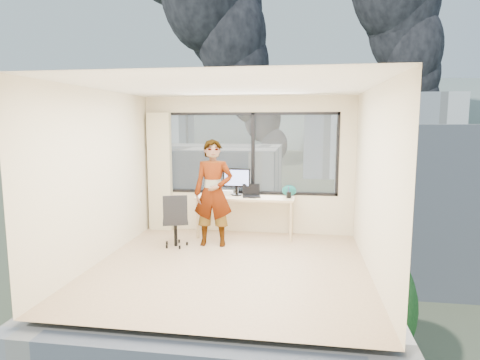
% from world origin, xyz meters
% --- Properties ---
extents(floor, '(4.00, 4.00, 0.01)m').
position_xyz_m(floor, '(0.00, 0.00, 0.00)').
color(floor, tan).
rests_on(floor, ground).
extents(ceiling, '(4.00, 4.00, 0.01)m').
position_xyz_m(ceiling, '(0.00, 0.00, 2.60)').
color(ceiling, white).
rests_on(ceiling, ground).
extents(wall_front, '(4.00, 0.01, 2.60)m').
position_xyz_m(wall_front, '(0.00, -2.00, 1.30)').
color(wall_front, beige).
rests_on(wall_front, ground).
extents(wall_left, '(0.01, 4.00, 2.60)m').
position_xyz_m(wall_left, '(-2.00, 0.00, 1.30)').
color(wall_left, beige).
rests_on(wall_left, ground).
extents(wall_right, '(0.01, 4.00, 2.60)m').
position_xyz_m(wall_right, '(2.00, 0.00, 1.30)').
color(wall_right, beige).
rests_on(wall_right, ground).
extents(window_wall, '(3.30, 0.16, 1.55)m').
position_xyz_m(window_wall, '(0.05, 2.00, 1.52)').
color(window_wall, black).
rests_on(window_wall, ground).
extents(curtain, '(0.45, 0.14, 2.30)m').
position_xyz_m(curtain, '(-1.72, 1.88, 1.15)').
color(curtain, beige).
rests_on(curtain, floor).
extents(desk, '(1.80, 0.60, 0.75)m').
position_xyz_m(desk, '(0.00, 1.66, 0.38)').
color(desk, '#CCB189').
rests_on(desk, floor).
extents(chair, '(0.60, 0.60, 0.93)m').
position_xyz_m(chair, '(-1.10, 0.85, 0.47)').
color(chair, black).
rests_on(chair, floor).
extents(person, '(0.70, 0.48, 1.83)m').
position_xyz_m(person, '(-0.46, 1.02, 0.91)').
color(person, '#2D2D33').
rests_on(person, floor).
extents(monitor, '(0.52, 0.14, 0.52)m').
position_xyz_m(monitor, '(-0.18, 1.78, 1.01)').
color(monitor, black).
rests_on(monitor, desk).
extents(game_console, '(0.40, 0.36, 0.08)m').
position_xyz_m(game_console, '(-0.42, 1.89, 0.79)').
color(game_console, white).
rests_on(game_console, desk).
extents(laptop, '(0.38, 0.40, 0.21)m').
position_xyz_m(laptop, '(0.12, 1.65, 0.85)').
color(laptop, black).
rests_on(laptop, desk).
extents(cellphone, '(0.11, 0.05, 0.01)m').
position_xyz_m(cellphone, '(0.15, 1.52, 0.76)').
color(cellphone, black).
rests_on(cellphone, desk).
extents(pen_cup, '(0.11, 0.11, 0.11)m').
position_xyz_m(pen_cup, '(0.80, 1.63, 0.81)').
color(pen_cup, black).
rests_on(pen_cup, desk).
extents(handbag, '(0.29, 0.20, 0.20)m').
position_xyz_m(handbag, '(0.80, 1.84, 0.85)').
color(handbag, '#0C4348').
rests_on(handbag, desk).
extents(exterior_ground, '(400.00, 400.00, 0.04)m').
position_xyz_m(exterior_ground, '(0.00, 120.00, -14.00)').
color(exterior_ground, '#515B3D').
rests_on(exterior_ground, ground).
extents(near_bldg_a, '(16.00, 12.00, 14.00)m').
position_xyz_m(near_bldg_a, '(-9.00, 30.00, -7.00)').
color(near_bldg_a, beige).
rests_on(near_bldg_a, exterior_ground).
extents(near_bldg_b, '(14.00, 13.00, 16.00)m').
position_xyz_m(near_bldg_b, '(12.00, 38.00, -6.00)').
color(near_bldg_b, silver).
rests_on(near_bldg_b, exterior_ground).
extents(far_tower_a, '(14.00, 14.00, 28.00)m').
position_xyz_m(far_tower_a, '(-35.00, 95.00, 0.00)').
color(far_tower_a, silver).
rests_on(far_tower_a, exterior_ground).
extents(far_tower_b, '(13.00, 13.00, 30.00)m').
position_xyz_m(far_tower_b, '(8.00, 120.00, 1.00)').
color(far_tower_b, silver).
rests_on(far_tower_b, exterior_ground).
extents(far_tower_c, '(15.00, 15.00, 26.00)m').
position_xyz_m(far_tower_c, '(45.00, 140.00, -1.00)').
color(far_tower_c, silver).
rests_on(far_tower_c, exterior_ground).
extents(far_tower_d, '(16.00, 14.00, 22.00)m').
position_xyz_m(far_tower_d, '(-60.00, 150.00, -3.00)').
color(far_tower_d, silver).
rests_on(far_tower_d, exterior_ground).
extents(hill_a, '(288.00, 216.00, 90.00)m').
position_xyz_m(hill_a, '(-120.00, 320.00, -14.00)').
color(hill_a, slate).
rests_on(hill_a, exterior_ground).
extents(hill_b, '(300.00, 220.00, 96.00)m').
position_xyz_m(hill_b, '(100.00, 320.00, -14.00)').
color(hill_b, slate).
rests_on(hill_b, exterior_ground).
extents(tree_a, '(7.00, 7.00, 8.00)m').
position_xyz_m(tree_a, '(-16.00, 22.00, -10.00)').
color(tree_a, '#1F521B').
rests_on(tree_a, exterior_ground).
extents(tree_b, '(7.60, 7.60, 9.00)m').
position_xyz_m(tree_b, '(4.00, 18.00, -9.50)').
color(tree_b, '#1F521B').
rests_on(tree_b, exterior_ground).
extents(smoke_plume_a, '(40.00, 24.00, 90.00)m').
position_xyz_m(smoke_plume_a, '(-10.00, 150.00, 39.00)').
color(smoke_plume_a, black).
rests_on(smoke_plume_a, exterior_ground).
extents(smoke_plume_b, '(30.00, 18.00, 70.00)m').
position_xyz_m(smoke_plume_b, '(55.00, 170.00, 27.00)').
color(smoke_plume_b, black).
rests_on(smoke_plume_b, exterior_ground).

